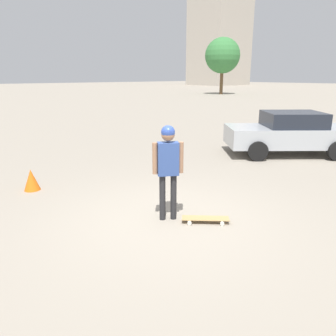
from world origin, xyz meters
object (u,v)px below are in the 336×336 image
(car_parked_near, at_px, (289,133))
(person, at_px, (168,160))
(traffic_cone, at_px, (31,180))
(skateboard, at_px, (205,219))

(car_parked_near, bearing_deg, person, 51.06)
(person, height_order, traffic_cone, person)
(person, relative_size, traffic_cone, 3.53)
(car_parked_near, xyz_separation_m, traffic_cone, (-2.01, -7.80, -0.49))
(person, bearing_deg, skateboard, -21.55)
(skateboard, height_order, car_parked_near, car_parked_near)
(person, height_order, car_parked_near, person)
(skateboard, xyz_separation_m, car_parked_near, (-1.83, 6.05, 0.66))
(person, bearing_deg, car_parked_near, 43.42)
(car_parked_near, bearing_deg, traffic_cone, 25.52)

